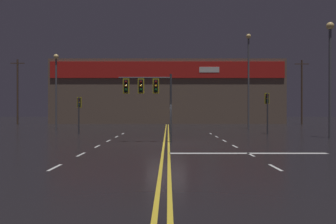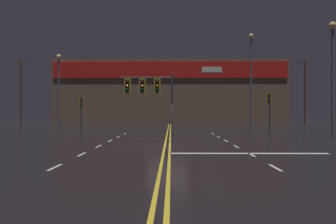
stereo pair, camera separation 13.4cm
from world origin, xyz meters
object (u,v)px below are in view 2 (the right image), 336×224
Objects in this scene: streetlight_near_left at (333,63)px; streetlight_far_left at (251,69)px; traffic_signal_corner_northwest at (81,107)px; traffic_signal_median at (149,90)px; traffic_signal_corner_northeast at (269,104)px; streetlight_near_right at (59,81)px.

streetlight_far_left is (-2.89, 13.45, 1.25)m from streetlight_near_left.
traffic_signal_corner_northwest is 0.38× the size of streetlight_near_left.
streetlight_near_left is (13.69, 3.41, 2.23)m from traffic_signal_median.
traffic_signal_corner_northeast is 17.22m from traffic_signal_corner_northwest.
traffic_signal_median is 11.23m from traffic_signal_corner_northwest.
traffic_signal_corner_northwest is 0.30× the size of streetlight_far_left.
traffic_signal_median is at bearing -141.97° from traffic_signal_corner_northeast.
streetlight_near_right is (-21.58, 7.30, 2.77)m from traffic_signal_corner_northeast.
traffic_signal_median is at bearing -53.82° from streetlight_near_right.
streetlight_near_left is at bearing -14.75° from traffic_signal_corner_northwest.
streetlight_far_left is (0.48, 8.78, 4.22)m from traffic_signal_corner_northeast.
streetlight_near_left is at bearing -54.22° from traffic_signal_corner_northeast.
streetlight_far_left is (17.68, 8.03, 4.47)m from traffic_signal_corner_northwest.
traffic_signal_corner_northeast is at bearing 125.78° from streetlight_near_left.
traffic_signal_corner_northwest is at bearing -155.57° from streetlight_far_left.
traffic_signal_median is at bearing -122.66° from streetlight_far_left.
traffic_signal_median is 20.32m from streetlight_far_left.
traffic_signal_corner_northwest is 0.40× the size of streetlight_near_right.
traffic_signal_median reaches higher than traffic_signal_corner_northeast.
traffic_signal_corner_northwest is 19.93m from streetlight_far_left.
streetlight_far_left is at bearing 102.12° from streetlight_near_left.
streetlight_near_left is (20.57, -5.42, 3.22)m from traffic_signal_corner_northwest.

